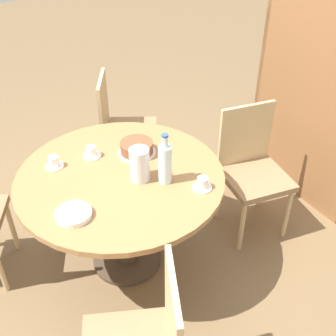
# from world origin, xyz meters

# --- Properties ---
(ground_plane) EXTENTS (14.00, 14.00, 0.00)m
(ground_plane) POSITION_xyz_m (0.00, 0.00, 0.00)
(ground_plane) COLOR brown
(dining_table) EXTENTS (1.23, 1.23, 0.73)m
(dining_table) POSITION_xyz_m (0.00, 0.00, 0.59)
(dining_table) COLOR #473828
(dining_table) RESTS_ON ground_plane
(chair_c) EXTENTS (0.49, 0.49, 0.91)m
(chair_c) POSITION_xyz_m (0.11, 0.94, 0.49)
(chair_c) COLOR tan
(chair_c) RESTS_ON ground_plane
(chair_d) EXTENTS (0.57, 0.57, 0.91)m
(chair_d) POSITION_xyz_m (-0.85, 0.42, 0.49)
(chair_d) COLOR tan
(chair_d) RESTS_ON ground_plane
(bookshelf) EXTENTS (1.06, 0.28, 1.81)m
(bookshelf) POSITION_xyz_m (0.01, 1.62, 0.89)
(bookshelf) COLOR brown
(bookshelf) RESTS_ON ground_plane
(coffee_pot) EXTENTS (0.11, 0.11, 0.24)m
(coffee_pot) POSITION_xyz_m (0.09, 0.08, 0.84)
(coffee_pot) COLOR silver
(coffee_pot) RESTS_ON dining_table
(water_bottle) EXTENTS (0.08, 0.08, 0.31)m
(water_bottle) POSITION_xyz_m (0.19, 0.20, 0.86)
(water_bottle) COLOR silver
(water_bottle) RESTS_ON dining_table
(cake_main) EXTENTS (0.24, 0.24, 0.08)m
(cake_main) POSITION_xyz_m (-0.15, 0.19, 0.77)
(cake_main) COLOR white
(cake_main) RESTS_ON dining_table
(cup_a) EXTENTS (0.11, 0.11, 0.07)m
(cup_a) POSITION_xyz_m (-0.28, -0.30, 0.76)
(cup_a) COLOR white
(cup_a) RESTS_ON dining_table
(cup_b) EXTENTS (0.11, 0.11, 0.07)m
(cup_b) POSITION_xyz_m (-0.26, -0.06, 0.76)
(cup_b) COLOR white
(cup_b) RESTS_ON dining_table
(cup_c) EXTENTS (0.11, 0.11, 0.07)m
(cup_c) POSITION_xyz_m (0.35, 0.34, 0.76)
(cup_c) COLOR white
(cup_c) RESTS_ON dining_table
(plate_stack) EXTENTS (0.19, 0.19, 0.03)m
(plate_stack) POSITION_xyz_m (0.20, -0.36, 0.75)
(plate_stack) COLOR white
(plate_stack) RESTS_ON dining_table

